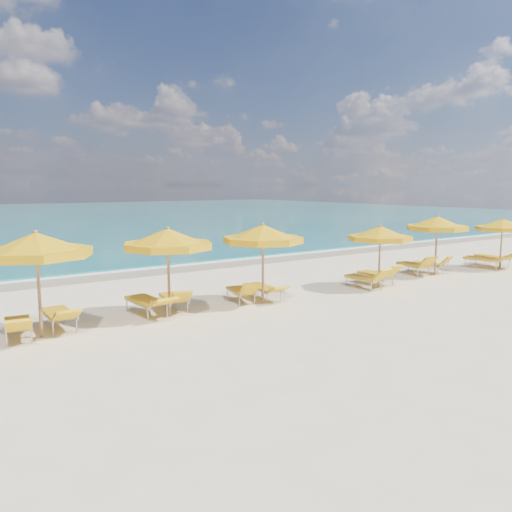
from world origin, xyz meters
TOP-DOWN VIEW (x-y plane):
  - ground_plane at (0.00, 0.00)m, footprint 120.00×120.00m
  - ocean at (0.00, 48.00)m, footprint 120.00×80.00m
  - wet_sand_band at (0.00, 7.40)m, footprint 120.00×2.60m
  - foam_line at (0.00, 8.20)m, footprint 120.00×1.20m
  - whitecap_far at (8.00, 24.00)m, footprint 18.00×0.30m
  - umbrella_2 at (-7.06, 0.08)m, footprint 2.70×2.70m
  - umbrella_3 at (-3.77, 0.16)m, footprint 2.47×2.47m
  - umbrella_4 at (-0.81, -0.04)m, footprint 2.54×2.54m
  - umbrella_5 at (3.85, -0.44)m, footprint 2.43×2.43m
  - umbrella_6 at (7.59, 0.01)m, footprint 3.09×3.09m
  - umbrella_7 at (11.20, -0.60)m, footprint 2.65×2.65m
  - lounger_2_left at (-7.53, 0.27)m, footprint 0.77×1.78m
  - lounger_2_right at (-6.54, 0.62)m, footprint 0.63×1.88m
  - lounger_3_left at (-4.22, 0.62)m, footprint 0.81×2.04m
  - lounger_3_right at (-3.37, 0.75)m, footprint 0.82×1.74m
  - lounger_4_left at (-1.25, 0.49)m, footprint 0.84×1.65m
  - lounger_4_right at (-0.43, 0.35)m, footprint 0.70×1.75m
  - lounger_5_left at (3.39, -0.22)m, footprint 0.63×1.71m
  - lounger_5_right at (4.33, 0.10)m, footprint 0.63×1.69m
  - lounger_6_left at (7.04, 0.60)m, footprint 0.96×1.86m
  - lounger_6_right at (7.96, 0.57)m, footprint 0.84×1.69m
  - lounger_7_left at (10.78, -0.14)m, footprint 1.05×2.12m
  - lounger_7_right at (11.66, -0.02)m, footprint 0.94×2.03m

SIDE VIEW (x-z plane):
  - ground_plane at x=0.00m, z-range 0.00..0.00m
  - ocean at x=0.00m, z-range -0.15..0.15m
  - wet_sand_band at x=0.00m, z-range -0.01..0.01m
  - foam_line at x=0.00m, z-range -0.01..0.01m
  - whitecap_far at x=8.00m, z-range -0.03..0.03m
  - lounger_4_right at x=-0.43m, z-range -0.11..0.50m
  - lounger_4_left at x=-1.25m, z-range -0.19..0.59m
  - lounger_6_right at x=7.96m, z-range -0.19..0.60m
  - lounger_3_right at x=-3.37m, z-range -0.17..0.58m
  - lounger_2_left at x=-7.53m, z-range -0.16..0.57m
  - lounger_5_right at x=4.33m, z-range -0.20..0.63m
  - lounger_5_left at x=3.39m, z-range -0.20..0.63m
  - lounger_2_right at x=-6.54m, z-range -0.14..0.59m
  - lounger_6_left at x=7.04m, z-range -0.20..0.66m
  - lounger_7_right at x=11.66m, z-range -0.14..0.60m
  - lounger_3_left at x=-4.22m, z-range -0.13..0.59m
  - lounger_7_left at x=10.78m, z-range -0.14..0.62m
  - umbrella_7 at x=11.20m, z-range 0.77..2.97m
  - umbrella_5 at x=3.85m, z-range 0.78..2.99m
  - umbrella_6 at x=7.59m, z-range 0.84..3.24m
  - umbrella_4 at x=-0.81m, z-range 0.86..3.31m
  - umbrella_3 at x=-3.77m, z-range 0.87..3.33m
  - umbrella_2 at x=-7.06m, z-range 0.90..3.44m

